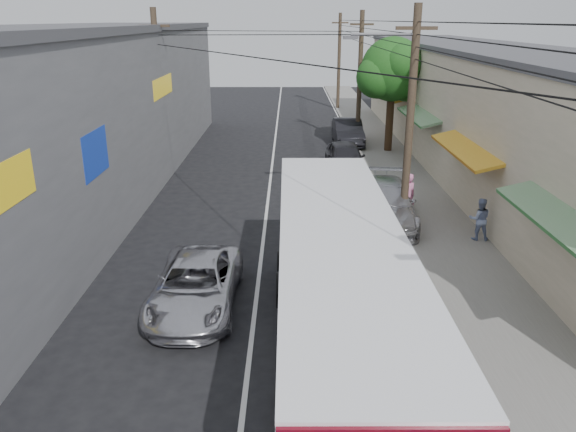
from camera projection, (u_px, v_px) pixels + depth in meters
name	position (u px, v px, depth m)	size (l,w,h in m)	color
sidewalk	(402.00, 178.00, 27.74)	(3.00, 80.00, 0.12)	slate
building_right	(486.00, 109.00, 28.59)	(7.09, 40.00, 6.25)	beige
building_left	(75.00, 111.00, 24.69)	(7.20, 36.00, 7.25)	slate
utility_poles	(335.00, 94.00, 26.70)	(11.80, 45.28, 8.00)	#473828
street_tree	(394.00, 71.00, 31.88)	(4.40, 4.00, 6.60)	#3F2B19
coach_bus	(338.00, 296.00, 12.17)	(2.83, 12.08, 3.47)	white
jeepney	(196.00, 285.00, 15.21)	(2.21, 4.79, 1.33)	silver
parked_suv	(385.00, 203.00, 21.55)	(2.25, 5.52, 1.60)	#9A9AA1
parked_car_mid	(345.00, 158.00, 28.69)	(1.85, 4.59, 1.56)	#26252A
parked_car_far	(348.00, 132.00, 35.20)	(1.68, 4.83, 1.59)	black
pedestrian_near	(407.00, 196.00, 21.63)	(0.66, 0.44, 1.82)	pink
pedestrian_far	(480.00, 219.00, 19.61)	(0.74, 0.57, 1.52)	#8798C5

